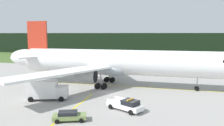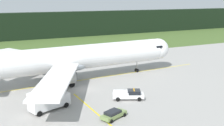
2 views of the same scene
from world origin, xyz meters
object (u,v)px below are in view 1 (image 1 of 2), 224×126
Objects in this scene: catering_truck at (46,90)px; staff_car at (69,116)px; ops_pickup_truck at (126,105)px; airliner at (117,63)px.

staff_car is at bearing -41.96° from catering_truck.
airliner is at bearing 111.15° from ops_pickup_truck.
catering_truck is at bearing -122.37° from airliner.
ops_pickup_truck is 14.76m from catering_truck.
airliner reaches higher than catering_truck.
catering_truck is at bearing 174.77° from ops_pickup_truck.
ops_pickup_truck is (5.88, -15.21, -4.32)m from airliner.
staff_car is at bearing -91.02° from airliner.
staff_car is (-6.27, -6.22, -0.20)m from ops_pickup_truck.
ops_pickup_truck is at bearing -68.85° from airliner.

